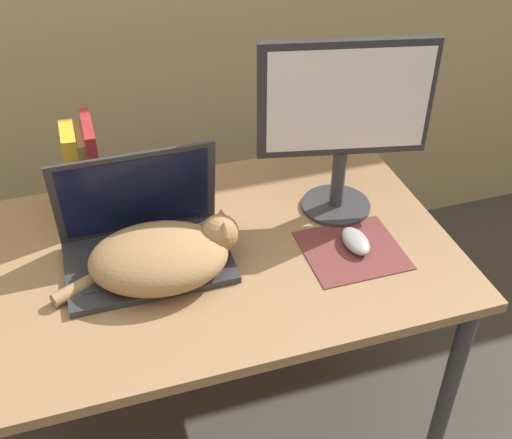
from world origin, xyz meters
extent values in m
cube|color=#93704C|center=(0.00, 0.38, 0.69)|extent=(1.23, 0.75, 0.03)
cylinder|color=#38383D|center=(0.56, 0.05, 0.34)|extent=(0.04, 0.04, 0.67)
cylinder|color=#38383D|center=(-0.56, 0.70, 0.34)|extent=(0.04, 0.04, 0.67)
cylinder|color=#38383D|center=(0.56, 0.70, 0.34)|extent=(0.04, 0.04, 0.67)
cube|color=#2D2D33|center=(-0.13, 0.37, 0.71)|extent=(0.39, 0.25, 0.02)
cube|color=#28282D|center=(-0.13, 0.36, 0.72)|extent=(0.32, 0.13, 0.00)
cube|color=#2D2D33|center=(-0.13, 0.47, 0.84)|extent=(0.39, 0.05, 0.25)
cube|color=#0F1433|center=(-0.13, 0.47, 0.84)|extent=(0.35, 0.04, 0.22)
ellipsoid|color=#99754C|center=(-0.11, 0.32, 0.76)|extent=(0.35, 0.28, 0.12)
sphere|color=#99754C|center=(0.04, 0.34, 0.78)|extent=(0.09, 0.09, 0.09)
cone|color=#99754C|center=(0.05, 0.36, 0.82)|extent=(0.04, 0.04, 0.03)
cone|color=#99754C|center=(0.04, 0.31, 0.82)|extent=(0.04, 0.04, 0.03)
cylinder|color=#99754C|center=(-0.30, 0.32, 0.72)|extent=(0.14, 0.09, 0.03)
cylinder|color=#333338|center=(0.38, 0.45, 0.71)|extent=(0.18, 0.18, 0.01)
cylinder|color=#333338|center=(0.38, 0.45, 0.79)|extent=(0.04, 0.04, 0.16)
cube|color=#28282D|center=(0.38, 0.45, 1.02)|extent=(0.42, 0.11, 0.30)
cube|color=white|center=(0.39, 0.44, 1.02)|extent=(0.38, 0.08, 0.26)
cube|color=brown|center=(0.35, 0.27, 0.70)|extent=(0.24, 0.22, 0.00)
ellipsoid|color=#99999E|center=(0.36, 0.28, 0.72)|extent=(0.06, 0.11, 0.03)
cube|color=gold|center=(-0.27, 0.63, 0.82)|extent=(0.05, 0.12, 0.25)
cube|color=olive|center=(-0.24, 0.63, 0.82)|extent=(0.03, 0.14, 0.23)
cube|color=maroon|center=(-0.22, 0.63, 0.83)|extent=(0.03, 0.17, 0.26)
camera|label=1|loc=(-0.23, -0.81, 1.72)|focal=45.00mm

